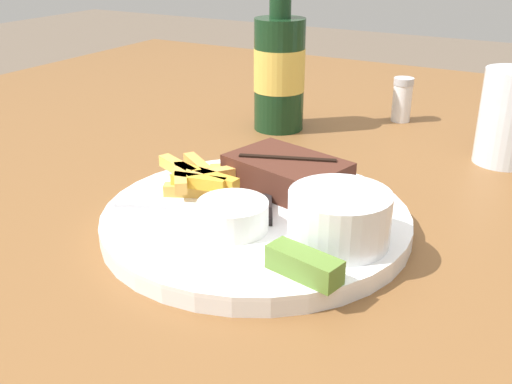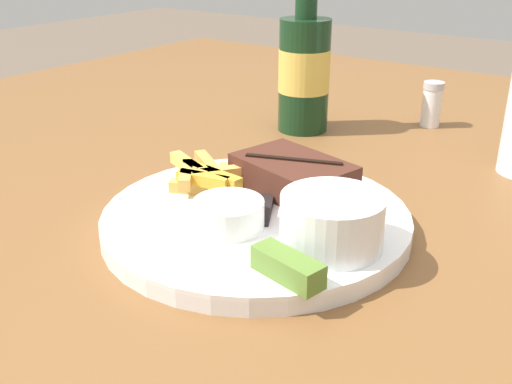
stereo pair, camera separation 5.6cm
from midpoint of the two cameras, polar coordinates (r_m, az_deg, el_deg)
name	(u,v)px [view 2 (the right image)]	position (r m, az deg, el deg)	size (l,w,h in m)	color
dining_table	(256,278)	(0.60, 2.68, -8.29)	(1.53, 1.62, 0.77)	brown
dinner_plate	(256,220)	(0.57, 2.80, -2.72)	(0.29, 0.29, 0.02)	white
steak_portion	(295,175)	(0.61, 6.37, 1.53)	(0.13, 0.10, 0.03)	#472319
fries_pile	(209,176)	(0.62, -1.95, 1.48)	(0.11, 0.09, 0.02)	gold
coleslaw_cup	(332,218)	(0.50, 10.43, -2.56)	(0.09, 0.09, 0.05)	white
dipping_sauce_cup	(231,214)	(0.53, 0.59, -2.14)	(0.06, 0.06, 0.03)	silver
pickle_spear	(288,267)	(0.46, 6.54, -7.19)	(0.06, 0.03, 0.02)	#567A2D
fork_utensil	(179,202)	(0.58, -4.63, -1.05)	(0.13, 0.06, 0.00)	#B7B7BC
knife_utensil	(268,194)	(0.60, 3.82, -0.24)	(0.10, 0.15, 0.01)	#B7B7BC
beer_bottle	(304,68)	(0.85, 6.56, 11.66)	(0.07, 0.07, 0.25)	#143319
salt_shaker	(432,104)	(0.91, 18.12, 7.94)	(0.03, 0.03, 0.07)	white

